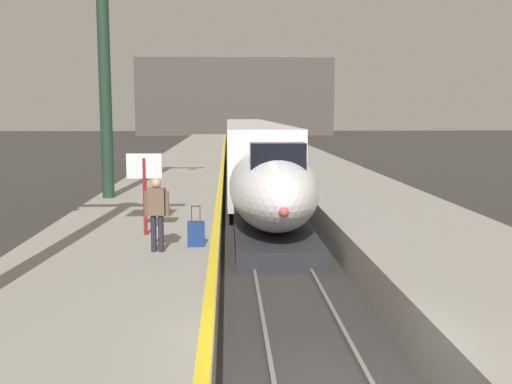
{
  "coord_description": "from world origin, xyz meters",
  "views": [
    {
      "loc": [
        -1.44,
        -7.97,
        4.22
      ],
      "look_at": [
        -0.58,
        10.1,
        1.8
      ],
      "focal_mm": 41.94,
      "sensor_mm": 36.0,
      "label": 1
    }
  ],
  "objects": [
    {
      "name": "rail_main_left",
      "position": [
        -0.75,
        27.5,
        0.06
      ],
      "size": [
        0.08,
        110.0,
        0.12
      ],
      "primitive_type": "cube",
      "color": "slate",
      "rests_on": "ground"
    },
    {
      "name": "station_column_mid",
      "position": [
        -5.9,
        14.42,
        7.1
      ],
      "size": [
        4.0,
        0.68,
        10.19
      ],
      "color": "#1E3828",
      "rests_on": "platform_left"
    },
    {
      "name": "platform_left",
      "position": [
        -4.05,
        24.75,
        0.53
      ],
      "size": [
        4.8,
        110.0,
        1.05
      ],
      "primitive_type": "cube",
      "color": "gray",
      "rests_on": "ground"
    },
    {
      "name": "departure_info_board",
      "position": [
        -3.58,
        7.43,
        2.56
      ],
      "size": [
        0.9,
        0.1,
        2.12
      ],
      "color": "maroon",
      "rests_on": "platform_left"
    },
    {
      "name": "passenger_near_edge",
      "position": [
        -3.05,
        5.51,
        2.04
      ],
      "size": [
        0.57,
        0.26,
        1.69
      ],
      "color": "#23232D",
      "rests_on": "platform_left"
    },
    {
      "name": "highspeed_train_main",
      "position": [
        0.0,
        26.14,
        1.92
      ],
      "size": [
        2.92,
        39.04,
        3.6
      ],
      "color": "silver",
      "rests_on": "ground"
    },
    {
      "name": "rail_main_right",
      "position": [
        0.75,
        27.5,
        0.06
      ],
      "size": [
        0.08,
        110.0,
        0.12
      ],
      "primitive_type": "cube",
      "color": "slate",
      "rests_on": "ground"
    },
    {
      "name": "platform_right",
      "position": [
        4.05,
        24.75,
        0.53
      ],
      "size": [
        4.8,
        110.0,
        1.05
      ],
      "primitive_type": "cube",
      "color": "gray",
      "rests_on": "ground"
    },
    {
      "name": "terminus_back_wall",
      "position": [
        0.0,
        102.0,
        7.0
      ],
      "size": [
        36.0,
        2.0,
        14.0
      ],
      "primitive_type": "cube",
      "color": "#4C4742",
      "rests_on": "ground"
    },
    {
      "name": "platform_left_safety_stripe",
      "position": [
        -1.77,
        24.75,
        1.05
      ],
      "size": [
        0.2,
        107.8,
        0.01
      ],
      "primitive_type": "cube",
      "color": "yellow",
      "rests_on": "platform_left"
    },
    {
      "name": "rolling_suitcase",
      "position": [
        -2.2,
        6.01,
        1.35
      ],
      "size": [
        0.4,
        0.22,
        0.98
      ],
      "color": "navy",
      "rests_on": "platform_left"
    }
  ]
}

